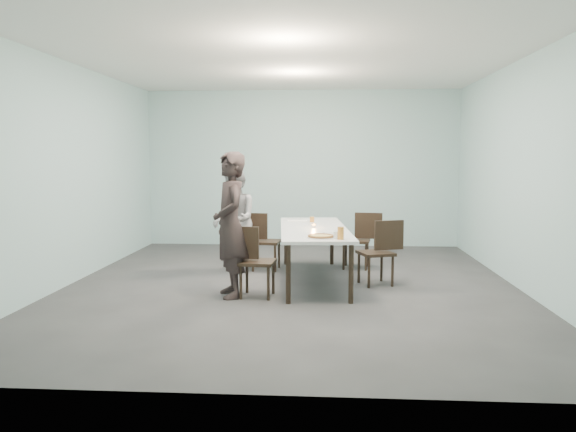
# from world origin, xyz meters

# --- Properties ---
(ground) EXTENTS (7.00, 7.00, 0.00)m
(ground) POSITION_xyz_m (0.00, 0.00, 0.00)
(ground) COLOR #333335
(ground) RESTS_ON ground
(room_shell) EXTENTS (6.02, 7.02, 3.01)m
(room_shell) POSITION_xyz_m (0.00, 0.00, 2.03)
(room_shell) COLOR #A1C8CB
(room_shell) RESTS_ON ground
(table) EXTENTS (1.11, 2.66, 0.75)m
(table) POSITION_xyz_m (0.30, 0.31, 0.69)
(table) COLOR white
(table) RESTS_ON ground
(chair_near_left) EXTENTS (0.63, 0.45, 0.87)m
(chair_near_left) POSITION_xyz_m (-0.46, -0.61, 0.50)
(chair_near_left) COLOR black
(chair_near_left) RESTS_ON ground
(chair_far_left) EXTENTS (0.63, 0.46, 0.87)m
(chair_far_left) POSITION_xyz_m (-0.52, 1.06, 0.50)
(chair_far_left) COLOR black
(chair_far_left) RESTS_ON ground
(chair_near_right) EXTENTS (0.65, 0.54, 0.87)m
(chair_near_right) POSITION_xyz_m (1.22, 0.17, 0.50)
(chair_near_right) COLOR black
(chair_near_right) RESTS_ON ground
(chair_far_right) EXTENTS (0.64, 0.47, 0.87)m
(chair_far_right) POSITION_xyz_m (1.02, 1.26, 0.50)
(chair_far_right) COLOR black
(chair_far_right) RESTS_ON ground
(diner_near) EXTENTS (0.64, 0.76, 1.79)m
(diner_near) POSITION_xyz_m (-0.70, -0.63, 0.89)
(diner_near) COLOR black
(diner_near) RESTS_ON ground
(diner_far) EXTENTS (0.86, 0.94, 1.57)m
(diner_far) POSITION_xyz_m (-0.90, 0.86, 0.78)
(diner_far) COLOR gray
(diner_far) RESTS_ON ground
(pizza) EXTENTS (0.34, 0.34, 0.04)m
(pizza) POSITION_xyz_m (0.41, -0.68, 0.77)
(pizza) COLOR white
(pizza) RESTS_ON table
(side_plate) EXTENTS (0.18, 0.18, 0.01)m
(side_plate) POSITION_xyz_m (0.52, -0.17, 0.76)
(side_plate) COLOR white
(side_plate) RESTS_ON table
(beer_glass) EXTENTS (0.08, 0.08, 0.15)m
(beer_glass) POSITION_xyz_m (0.64, -0.79, 0.82)
(beer_glass) COLOR orange
(beer_glass) RESTS_ON table
(water_tumbler) EXTENTS (0.08, 0.08, 0.09)m
(water_tumbler) POSITION_xyz_m (0.60, -0.75, 0.80)
(water_tumbler) COLOR silver
(water_tumbler) RESTS_ON table
(tealight) EXTENTS (0.06, 0.06, 0.05)m
(tealight) POSITION_xyz_m (0.30, 0.29, 0.77)
(tealight) COLOR silver
(tealight) RESTS_ON table
(amber_tumbler) EXTENTS (0.07, 0.07, 0.08)m
(amber_tumbler) POSITION_xyz_m (0.26, 0.97, 0.79)
(amber_tumbler) COLOR orange
(amber_tumbler) RESTS_ON table
(menu) EXTENTS (0.32, 0.24, 0.01)m
(menu) POSITION_xyz_m (0.03, 1.11, 0.75)
(menu) COLOR silver
(menu) RESTS_ON table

